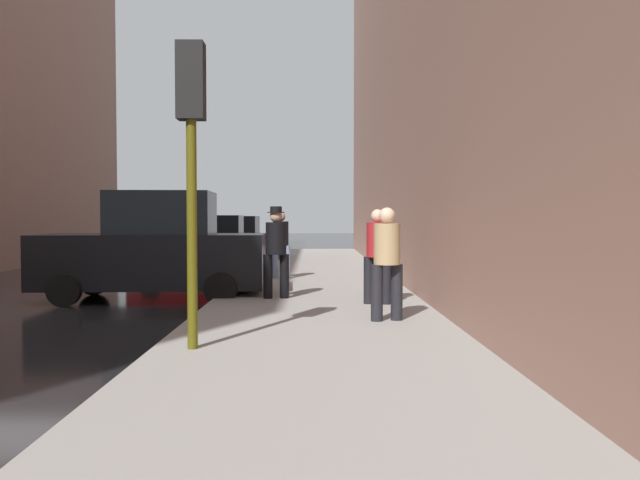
# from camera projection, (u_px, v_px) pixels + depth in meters

# --- Properties ---
(sidewalk) EXTENTS (4.00, 40.00, 0.15)m
(sidewalk) POSITION_uv_depth(u_px,v_px,m) (317.00, 304.00, 11.80)
(sidewalk) COLOR gray
(sidewalk) RESTS_ON ground_plane
(parked_black_suv) EXTENTS (4.67, 2.19, 2.25)m
(parked_black_suv) POSITION_uv_depth(u_px,v_px,m) (155.00, 250.00, 12.93)
(parked_black_suv) COLOR black
(parked_black_suv) RESTS_ON ground_plane
(parked_red_hatchback) EXTENTS (4.23, 2.11, 1.79)m
(parked_red_hatchback) POSITION_uv_depth(u_px,v_px,m) (205.00, 246.00, 18.93)
(parked_red_hatchback) COLOR #B2191E
(parked_red_hatchback) RESTS_ON ground_plane
(parked_dark_green_sedan) EXTENTS (4.25, 2.15, 1.79)m
(parked_dark_green_sedan) POSITION_uv_depth(u_px,v_px,m) (230.00, 240.00, 24.52)
(parked_dark_green_sedan) COLOR #193828
(parked_dark_green_sedan) RESTS_ON ground_plane
(fire_hydrant) EXTENTS (0.42, 0.22, 0.70)m
(fire_hydrant) POSITION_uv_depth(u_px,v_px,m) (265.00, 257.00, 19.29)
(fire_hydrant) COLOR red
(fire_hydrant) RESTS_ON sidewalk
(traffic_light) EXTENTS (0.32, 0.32, 3.60)m
(traffic_light) POSITION_uv_depth(u_px,v_px,m) (191.00, 128.00, 7.31)
(traffic_light) COLOR #514C0F
(traffic_light) RESTS_ON sidewalk
(pedestrian_in_jeans) EXTENTS (0.52, 0.46, 1.71)m
(pedestrian_in_jeans) POSITION_uv_depth(u_px,v_px,m) (281.00, 241.00, 16.07)
(pedestrian_in_jeans) COLOR #728CB2
(pedestrian_in_jeans) RESTS_ON sidewalk
(pedestrian_with_fedora) EXTENTS (0.52, 0.46, 1.78)m
(pedestrian_with_fedora) POSITION_uv_depth(u_px,v_px,m) (276.00, 247.00, 12.03)
(pedestrian_with_fedora) COLOR black
(pedestrian_with_fedora) RESTS_ON sidewalk
(pedestrian_in_red_jacket) EXTENTS (0.52, 0.47, 1.71)m
(pedestrian_in_red_jacket) POSITION_uv_depth(u_px,v_px,m) (377.00, 251.00, 11.23)
(pedestrian_in_red_jacket) COLOR black
(pedestrian_in_red_jacket) RESTS_ON sidewalk
(pedestrian_in_tan_coat) EXTENTS (0.53, 0.49, 1.71)m
(pedestrian_in_tan_coat) POSITION_uv_depth(u_px,v_px,m) (387.00, 258.00, 9.39)
(pedestrian_in_tan_coat) COLOR black
(pedestrian_in_tan_coat) RESTS_ON sidewalk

